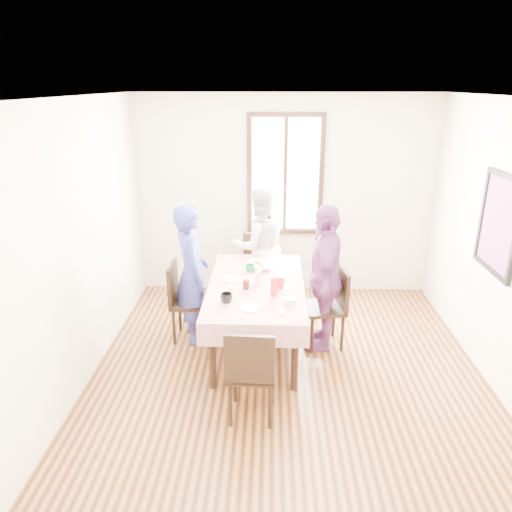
% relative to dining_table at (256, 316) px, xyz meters
% --- Properties ---
extents(ground, '(4.50, 4.50, 0.00)m').
position_rel_dining_table_xyz_m(ground, '(0.34, -0.62, -0.38)').
color(ground, '#321B0B').
rests_on(ground, ground).
extents(back_wall, '(4.00, 0.00, 4.00)m').
position_rel_dining_table_xyz_m(back_wall, '(0.34, 1.63, 0.98)').
color(back_wall, beige).
rests_on(back_wall, ground).
extents(right_wall, '(0.00, 4.50, 4.50)m').
position_rel_dining_table_xyz_m(right_wall, '(2.34, -0.62, 0.98)').
color(right_wall, beige).
rests_on(right_wall, ground).
extents(window_frame, '(1.02, 0.06, 1.62)m').
position_rel_dining_table_xyz_m(window_frame, '(0.34, 1.61, 1.27)').
color(window_frame, black).
rests_on(window_frame, back_wall).
extents(window_pane, '(0.90, 0.02, 1.50)m').
position_rel_dining_table_xyz_m(window_pane, '(0.34, 1.62, 1.27)').
color(window_pane, white).
rests_on(window_pane, back_wall).
extents(art_poster, '(0.04, 0.76, 0.96)m').
position_rel_dining_table_xyz_m(art_poster, '(2.32, -0.32, 1.18)').
color(art_poster, red).
rests_on(art_poster, right_wall).
extents(dining_table, '(0.91, 1.74, 0.75)m').
position_rel_dining_table_xyz_m(dining_table, '(0.00, 0.00, 0.00)').
color(dining_table, black).
rests_on(dining_table, ground).
extents(tablecloth, '(1.03, 1.86, 0.01)m').
position_rel_dining_table_xyz_m(tablecloth, '(-0.00, 0.00, 0.38)').
color(tablecloth, '#610212').
rests_on(tablecloth, dining_table).
extents(chair_left, '(0.42, 0.42, 0.91)m').
position_rel_dining_table_xyz_m(chair_left, '(-0.76, 0.16, 0.08)').
color(chair_left, black).
rests_on(chair_left, ground).
extents(chair_right, '(0.48, 0.48, 0.91)m').
position_rel_dining_table_xyz_m(chair_right, '(0.76, 0.05, 0.08)').
color(chair_right, black).
rests_on(chair_right, ground).
extents(chair_far, '(0.44, 0.44, 0.91)m').
position_rel_dining_table_xyz_m(chair_far, '(0.00, 1.20, 0.08)').
color(chair_far, black).
rests_on(chair_far, ground).
extents(chair_near, '(0.44, 0.44, 0.91)m').
position_rel_dining_table_xyz_m(chair_near, '(0.00, -1.20, 0.08)').
color(chair_near, black).
rests_on(chair_near, ground).
extents(person_left, '(0.56, 0.68, 1.59)m').
position_rel_dining_table_xyz_m(person_left, '(-0.74, 0.16, 0.42)').
color(person_left, navy).
rests_on(person_left, ground).
extents(person_far, '(0.93, 0.82, 1.59)m').
position_rel_dining_table_xyz_m(person_far, '(0.00, 1.18, 0.42)').
color(person_far, silver).
rests_on(person_far, ground).
extents(person_right, '(0.51, 1.00, 1.64)m').
position_rel_dining_table_xyz_m(person_right, '(0.74, 0.05, 0.44)').
color(person_right, '#6A3469').
rests_on(person_right, ground).
extents(mug_black, '(0.16, 0.16, 0.09)m').
position_rel_dining_table_xyz_m(mug_black, '(-0.28, -0.47, 0.43)').
color(mug_black, black).
rests_on(mug_black, tablecloth).
extents(mug_flag, '(0.15, 0.15, 0.10)m').
position_rel_dining_table_xyz_m(mug_flag, '(0.26, -0.10, 0.44)').
color(mug_flag, red).
rests_on(mug_flag, tablecloth).
extents(mug_green, '(0.15, 0.15, 0.08)m').
position_rel_dining_table_xyz_m(mug_green, '(-0.08, 0.35, 0.43)').
color(mug_green, '#0C7226').
rests_on(mug_green, tablecloth).
extents(serving_bowl, '(0.24, 0.24, 0.05)m').
position_rel_dining_table_xyz_m(serving_bowl, '(0.07, 0.42, 0.41)').
color(serving_bowl, white).
rests_on(serving_bowl, tablecloth).
extents(juice_carton, '(0.06, 0.06, 0.20)m').
position_rel_dining_table_xyz_m(juice_carton, '(0.19, -0.30, 0.49)').
color(juice_carton, red).
rests_on(juice_carton, tablecloth).
extents(butter_tub, '(0.10, 0.10, 0.05)m').
position_rel_dining_table_xyz_m(butter_tub, '(0.35, -0.49, 0.41)').
color(butter_tub, white).
rests_on(butter_tub, tablecloth).
extents(jam_jar, '(0.07, 0.07, 0.10)m').
position_rel_dining_table_xyz_m(jam_jar, '(-0.10, -0.14, 0.44)').
color(jam_jar, black).
rests_on(jam_jar, tablecloth).
extents(drinking_glass, '(0.06, 0.06, 0.09)m').
position_rel_dining_table_xyz_m(drinking_glass, '(-0.25, -0.29, 0.43)').
color(drinking_glass, silver).
rests_on(drinking_glass, tablecloth).
extents(smartphone, '(0.07, 0.14, 0.01)m').
position_rel_dining_table_xyz_m(smartphone, '(0.27, -0.67, 0.39)').
color(smartphone, black).
rests_on(smartphone, tablecloth).
extents(flower_vase, '(0.07, 0.07, 0.15)m').
position_rel_dining_table_xyz_m(flower_vase, '(0.02, 0.02, 0.46)').
color(flower_vase, silver).
rests_on(flower_vase, tablecloth).
extents(plate_left, '(0.20, 0.20, 0.01)m').
position_rel_dining_table_xyz_m(plate_left, '(-0.28, 0.11, 0.39)').
color(plate_left, white).
rests_on(plate_left, tablecloth).
extents(plate_far, '(0.20, 0.20, 0.01)m').
position_rel_dining_table_xyz_m(plate_far, '(-0.02, 0.67, 0.39)').
color(plate_far, white).
rests_on(plate_far, tablecloth).
extents(plate_near, '(0.20, 0.20, 0.01)m').
position_rel_dining_table_xyz_m(plate_near, '(-0.04, -0.60, 0.39)').
color(plate_near, white).
rests_on(plate_near, tablecloth).
extents(butter_lid, '(0.12, 0.12, 0.01)m').
position_rel_dining_table_xyz_m(butter_lid, '(0.35, -0.49, 0.44)').
color(butter_lid, blue).
rests_on(butter_lid, butter_tub).
extents(flower_bunch, '(0.09, 0.09, 0.10)m').
position_rel_dining_table_xyz_m(flower_bunch, '(0.02, 0.02, 0.58)').
color(flower_bunch, yellow).
rests_on(flower_bunch, flower_vase).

